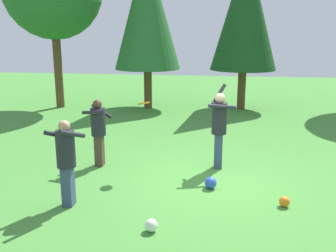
{
  "coord_description": "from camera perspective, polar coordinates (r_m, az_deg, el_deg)",
  "views": [
    {
      "loc": [
        0.19,
        -7.76,
        3.1
      ],
      "look_at": [
        -1.03,
        0.43,
        1.05
      ],
      "focal_mm": 40.8,
      "sensor_mm": 36.0,
      "label": 1
    }
  ],
  "objects": [
    {
      "name": "ground_plane",
      "position": [
        8.36,
        6.61,
        -7.96
      ],
      "size": [
        40.0,
        40.0,
        0.0
      ],
      "primitive_type": "plane",
      "color": "#478C38"
    },
    {
      "name": "tree_center",
      "position": [
        15.83,
        11.46,
        16.62
      ],
      "size": [
        2.63,
        2.63,
        6.28
      ],
      "color": "brown",
      "rests_on": "ground_plane"
    },
    {
      "name": "ball_orange",
      "position": [
        7.39,
        16.98,
        -10.74
      ],
      "size": [
        0.2,
        0.2,
        0.2
      ],
      "primitive_type": "sphere",
      "color": "orange",
      "rests_on": "ground_plane"
    },
    {
      "name": "ball_red",
      "position": [
        10.71,
        -10.21,
        -2.6
      ],
      "size": [
        0.2,
        0.2,
        0.2
      ],
      "primitive_type": "sphere",
      "color": "red",
      "rests_on": "ground_plane"
    },
    {
      "name": "ball_white",
      "position": [
        6.28,
        -2.53,
        -14.6
      ],
      "size": [
        0.21,
        0.21,
        0.21
      ],
      "primitive_type": "sphere",
      "color": "white",
      "rests_on": "ground_plane"
    },
    {
      "name": "ball_blue",
      "position": [
        7.87,
        6.39,
        -8.43
      ],
      "size": [
        0.24,
        0.24,
        0.24
      ],
      "primitive_type": "sphere",
      "color": "blue",
      "rests_on": "ground_plane"
    },
    {
      "name": "person_bystander",
      "position": [
        7.06,
        -14.98,
        -4.36
      ],
      "size": [
        0.68,
        0.71,
        1.6
      ],
      "rotation": [
        0.0,
        0.0,
        1.1
      ],
      "color": "#38476B",
      "rests_on": "ground_plane"
    },
    {
      "name": "person_thrower",
      "position": [
        8.77,
        7.65,
        0.34
      ],
      "size": [
        0.62,
        0.59,
        1.96
      ],
      "rotation": [
        0.0,
        0.0,
        -2.89
      ],
      "color": "#38476B",
      "rests_on": "ground_plane"
    },
    {
      "name": "tree_left",
      "position": [
        15.76,
        -3.16,
        17.03
      ],
      "size": [
        2.66,
        2.66,
        6.35
      ],
      "color": "brown",
      "rests_on": "ground_plane"
    },
    {
      "name": "person_catcher",
      "position": [
        9.03,
        -10.36,
        -0.17
      ],
      "size": [
        0.61,
        0.56,
        1.59
      ],
      "rotation": [
        0.0,
        0.0,
        -0.16
      ],
      "color": "#4C382D",
      "rests_on": "ground_plane"
    },
    {
      "name": "frisbee",
      "position": [
        8.43,
        -3.7,
        3.41
      ],
      "size": [
        0.38,
        0.38,
        0.1
      ],
      "color": "orange"
    }
  ]
}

